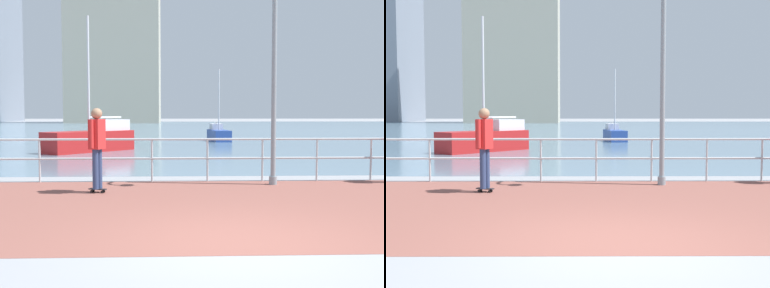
% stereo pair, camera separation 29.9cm
% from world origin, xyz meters
% --- Properties ---
extents(ground, '(220.00, 220.00, 0.00)m').
position_xyz_m(ground, '(0.00, 40.00, 0.00)').
color(ground, gray).
extents(brick_paving, '(28.00, 6.33, 0.01)m').
position_xyz_m(brick_paving, '(0.00, 2.59, 0.00)').
color(brick_paving, brown).
rests_on(brick_paving, ground).
extents(harbor_water, '(180.00, 88.00, 0.00)m').
position_xyz_m(harbor_water, '(0.00, 50.76, 0.00)').
color(harbor_water, slate).
rests_on(harbor_water, ground).
extents(waterfront_railing, '(25.25, 0.06, 1.10)m').
position_xyz_m(waterfront_railing, '(0.00, 5.76, 0.76)').
color(waterfront_railing, '#B2BCC1').
rests_on(waterfront_railing, ground).
extents(lamppost, '(0.48, 0.78, 5.59)m').
position_xyz_m(lamppost, '(1.49, 5.01, 3.09)').
color(lamppost, gray).
rests_on(lamppost, ground).
extents(skateboarder, '(0.41, 0.55, 1.84)m').
position_xyz_m(skateboarder, '(-2.51, 4.12, 1.11)').
color(skateboarder, black).
rests_on(skateboarder, ground).
extents(sailboat_teal, '(1.29, 3.27, 4.49)m').
position_xyz_m(sailboat_teal, '(1.96, 23.60, 0.43)').
color(sailboat_teal, '#284799').
rests_on(sailboat_teal, ground).
extents(sailboat_white, '(3.86, 4.12, 6.06)m').
position_xyz_m(sailboat_white, '(-4.56, 15.53, 0.58)').
color(sailboat_white, '#B21E1E').
rests_on(sailboat_white, ground).
extents(tower_steel, '(16.47, 12.06, 35.54)m').
position_xyz_m(tower_steel, '(-11.65, 82.56, 16.94)').
color(tower_steel, '#B2AD99').
rests_on(tower_steel, ground).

